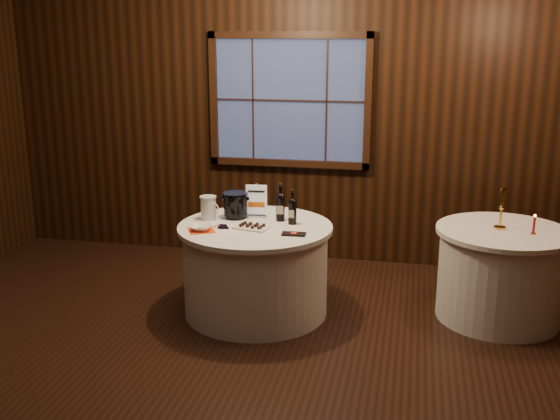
% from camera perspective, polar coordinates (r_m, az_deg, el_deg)
% --- Properties ---
extents(ground, '(6.00, 6.00, 0.00)m').
position_cam_1_polar(ground, '(4.80, -5.04, -13.55)').
color(ground, black).
rests_on(ground, ground).
extents(back_wall, '(6.00, 0.10, 3.00)m').
position_cam_1_polar(back_wall, '(6.67, 0.86, 8.63)').
color(back_wall, black).
rests_on(back_wall, ground).
extents(main_table, '(1.28, 1.28, 0.77)m').
position_cam_1_polar(main_table, '(5.52, -2.14, -5.15)').
color(main_table, white).
rests_on(main_table, ground).
extents(side_table, '(1.08, 1.08, 0.77)m').
position_cam_1_polar(side_table, '(5.70, 18.62, -5.28)').
color(side_table, white).
rests_on(side_table, ground).
extents(sign_stand, '(0.18, 0.10, 0.29)m').
position_cam_1_polar(sign_stand, '(5.62, -2.06, 0.39)').
color(sign_stand, '#ACACB3').
rests_on(sign_stand, main_table).
extents(port_bottle_left, '(0.08, 0.08, 0.32)m').
position_cam_1_polar(port_bottle_left, '(5.49, 0.03, 0.45)').
color(port_bottle_left, black).
rests_on(port_bottle_left, main_table).
extents(port_bottle_right, '(0.07, 0.07, 0.29)m').
position_cam_1_polar(port_bottle_right, '(5.40, 1.09, 0.07)').
color(port_bottle_right, black).
rests_on(port_bottle_right, main_table).
extents(ice_bucket, '(0.22, 0.22, 0.22)m').
position_cam_1_polar(ice_bucket, '(5.60, -3.89, 0.47)').
color(ice_bucket, black).
rests_on(ice_bucket, main_table).
extents(chocolate_plate, '(0.30, 0.24, 0.04)m').
position_cam_1_polar(chocolate_plate, '(5.31, -2.47, -1.45)').
color(chocolate_plate, white).
rests_on(chocolate_plate, main_table).
extents(chocolate_box, '(0.19, 0.10, 0.02)m').
position_cam_1_polar(chocolate_box, '(5.14, 1.21, -2.10)').
color(chocolate_box, black).
rests_on(chocolate_box, main_table).
extents(grape_bunch, '(0.15, 0.07, 0.03)m').
position_cam_1_polar(grape_bunch, '(5.33, -4.95, -1.42)').
color(grape_bunch, black).
rests_on(grape_bunch, main_table).
extents(glass_pitcher, '(0.18, 0.14, 0.20)m').
position_cam_1_polar(glass_pitcher, '(5.58, -6.24, 0.20)').
color(glass_pitcher, silver).
rests_on(glass_pitcher, main_table).
extents(orange_napkin, '(0.27, 0.27, 0.00)m').
position_cam_1_polar(orange_napkin, '(5.29, -6.87, -1.77)').
color(orange_napkin, '#ED3D14').
rests_on(orange_napkin, main_table).
extents(cracker_bowl, '(0.19, 0.19, 0.04)m').
position_cam_1_polar(cracker_bowl, '(5.29, -6.88, -1.54)').
color(cracker_bowl, white).
rests_on(cracker_bowl, orange_napkin).
extents(brass_candlestick, '(0.10, 0.10, 0.34)m').
position_cam_1_polar(brass_candlestick, '(5.56, 18.69, -0.32)').
color(brass_candlestick, gold).
rests_on(brass_candlestick, side_table).
extents(red_candle, '(0.04, 0.04, 0.16)m').
position_cam_1_polar(red_candle, '(5.51, 21.24, -1.35)').
color(red_candle, gold).
rests_on(red_candle, side_table).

